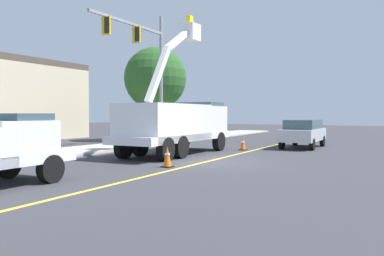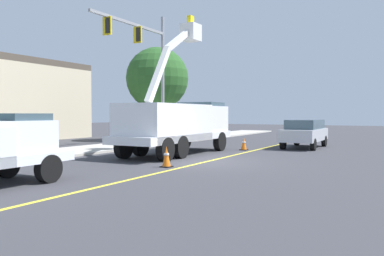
% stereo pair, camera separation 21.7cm
% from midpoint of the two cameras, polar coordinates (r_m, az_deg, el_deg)
% --- Properties ---
extents(ground, '(120.00, 120.00, 0.00)m').
position_cam_midpoint_polar(ground, '(17.12, 2.05, -4.86)').
color(ground, '#38383D').
extents(sidewalk_far_side, '(60.11, 6.69, 0.12)m').
position_cam_midpoint_polar(sidewalk_far_side, '(21.94, -17.39, -3.28)').
color(sidewalk_far_side, '#B2ADA3').
rests_on(sidewalk_far_side, ground).
extents(lane_centre_stripe, '(49.94, 2.74, 0.01)m').
position_cam_midpoint_polar(lane_centre_stripe, '(17.12, 2.05, -4.85)').
color(lane_centre_stripe, yellow).
rests_on(lane_centre_stripe, ground).
extents(utility_bucket_truck, '(8.32, 2.93, 7.33)m').
position_cam_midpoint_polar(utility_bucket_truck, '(20.52, -1.70, 0.81)').
color(utility_bucket_truck, white).
rests_on(utility_bucket_truck, ground).
extents(passing_minivan, '(4.89, 2.15, 1.69)m').
position_cam_midpoint_polar(passing_minivan, '(25.31, 15.86, -0.50)').
color(passing_minivan, silver).
rests_on(passing_minivan, ground).
extents(traffic_cone_mid_front, '(0.40, 0.40, 0.81)m').
position_cam_midpoint_polar(traffic_cone_mid_front, '(15.55, -3.23, -4.09)').
color(traffic_cone_mid_front, black).
rests_on(traffic_cone_mid_front, ground).
extents(traffic_cone_mid_rear, '(0.40, 0.40, 0.73)m').
position_cam_midpoint_polar(traffic_cone_mid_rear, '(22.99, 7.59, -2.22)').
color(traffic_cone_mid_rear, black).
rests_on(traffic_cone_mid_rear, ground).
extents(traffic_signal_mast, '(7.19, 0.71, 8.58)m').
position_cam_midpoint_polar(traffic_signal_mast, '(26.06, -6.29, 10.11)').
color(traffic_signal_mast, gray).
rests_on(traffic_signal_mast, ground).
extents(street_tree_right, '(4.79, 4.79, 7.17)m').
position_cam_midpoint_polar(street_tree_right, '(31.37, -4.73, 6.97)').
color(street_tree_right, brown).
rests_on(street_tree_right, ground).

